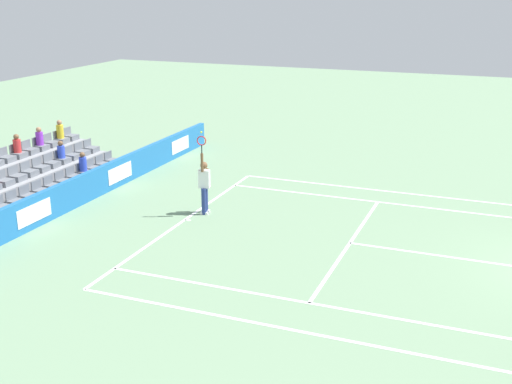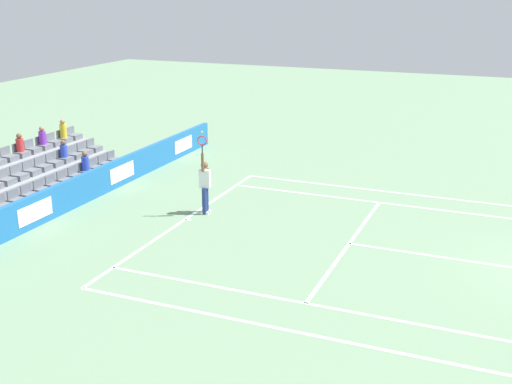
{
  "view_description": "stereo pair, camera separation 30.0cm",
  "coord_description": "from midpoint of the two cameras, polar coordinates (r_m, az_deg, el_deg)",
  "views": [
    {
      "loc": [
        17.78,
        -2.4,
        7.33
      ],
      "look_at": [
        -0.41,
        -9.56,
        1.1
      ],
      "focal_mm": 45.89,
      "sensor_mm": 36.0,
      "label": 1
    },
    {
      "loc": [
        17.67,
        -2.12,
        7.33
      ],
      "look_at": [
        -0.41,
        -9.56,
        1.1
      ],
      "focal_mm": 45.89,
      "sensor_mm": 36.0,
      "label": 2
    }
  ],
  "objects": [
    {
      "name": "tennis_player",
      "position": [
        21.69,
        -4.08,
        0.64
      ],
      "size": [
        0.53,
        0.4,
        2.85
      ],
      "color": "navy",
      "rests_on": "ground"
    },
    {
      "name": "line_service",
      "position": [
        19.62,
        8.57,
        -4.46
      ],
      "size": [
        8.23,
        0.1,
        0.01
      ],
      "primitive_type": "cube",
      "color": "white",
      "rests_on": "ground"
    },
    {
      "name": "line_doubles_sideline_left",
      "position": [
        14.73,
        4.98,
        -12.22
      ],
      "size": [
        0.1,
        11.89,
        0.01
      ],
      "primitive_type": "cube",
      "color": "white",
      "rests_on": "ground"
    },
    {
      "name": "line_singles_sideline_right",
      "position": [
        23.33,
        12.13,
        -1.04
      ],
      "size": [
        0.1,
        11.89,
        0.01
      ],
      "primitive_type": "cube",
      "color": "white",
      "rests_on": "ground"
    },
    {
      "name": "line_centre_mark",
      "position": [
        21.42,
        -5.55,
        -2.41
      ],
      "size": [
        0.1,
        0.2,
        0.01
      ],
      "primitive_type": "cube",
      "color": "white",
      "rests_on": "ground"
    },
    {
      "name": "line_centre_service",
      "position": [
        19.2,
        17.91,
        -5.67
      ],
      "size": [
        0.1,
        6.4,
        0.01
      ],
      "primitive_type": "cube",
      "color": "white",
      "rests_on": "ground"
    },
    {
      "name": "stadium_stand",
      "position": [
        24.86,
        -18.99,
        0.86
      ],
      "size": [
        8.06,
        2.85,
        2.19
      ],
      "color": "gray",
      "rests_on": "ground"
    },
    {
      "name": "line_singles_sideline_left",
      "position": [
        15.89,
        6.49,
        -9.91
      ],
      "size": [
        0.1,
        11.89,
        0.01
      ],
      "primitive_type": "cube",
      "color": "white",
      "rests_on": "ground"
    },
    {
      "name": "line_doubles_sideline_right",
      "position": [
        24.62,
        12.73,
        -0.09
      ],
      "size": [
        0.1,
        11.89,
        0.01
      ],
      "primitive_type": "cube",
      "color": "white",
      "rests_on": "ground"
    },
    {
      "name": "line_baseline",
      "position": [
        21.46,
        -5.79,
        -2.38
      ],
      "size": [
        10.97,
        0.1,
        0.01
      ],
      "primitive_type": "cube",
      "color": "white",
      "rests_on": "ground"
    },
    {
      "name": "sponsor_barrier",
      "position": [
        23.43,
        -14.71,
        0.18
      ],
      "size": [
        19.44,
        0.22,
        1.04
      ],
      "color": "#1E66AD",
      "rests_on": "ground"
    }
  ]
}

